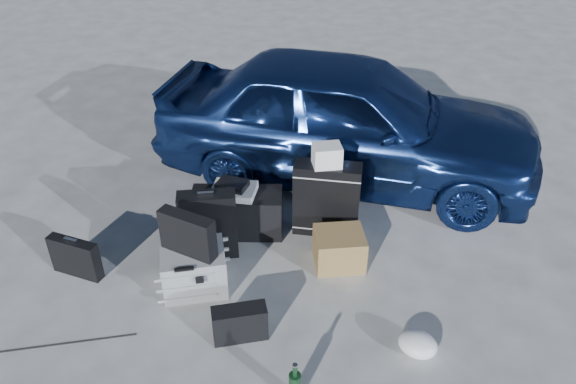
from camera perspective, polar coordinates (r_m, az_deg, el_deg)
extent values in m
plane|color=beige|center=(4.23, -5.50, -12.84)|extent=(60.00, 60.00, 0.00)
imported|color=navy|center=(5.55, 5.98, 7.44)|extent=(3.86, 1.93, 1.26)
cube|color=gray|center=(4.42, -9.51, -7.73)|extent=(0.58, 0.52, 0.35)
cube|color=black|center=(4.20, -10.17, -4.22)|extent=(0.46, 0.26, 0.33)
cube|color=black|center=(4.78, -20.80, -6.23)|extent=(0.44, 0.19, 0.33)
cube|color=black|center=(4.63, -8.07, -3.33)|extent=(0.49, 0.28, 0.60)
cube|color=black|center=(4.83, 3.93, -0.72)|extent=(0.57, 0.22, 0.68)
cube|color=white|center=(4.61, 3.98, 3.71)|extent=(0.27, 0.24, 0.18)
cube|color=black|center=(4.92, -5.18, -2.11)|extent=(0.82, 0.43, 0.39)
cube|color=white|center=(4.80, -5.52, 0.14)|extent=(0.38, 0.29, 0.06)
cube|color=black|center=(4.77, -5.68, 0.74)|extent=(0.28, 0.23, 0.05)
cube|color=olive|center=(4.60, 5.21, -5.76)|extent=(0.46, 0.43, 0.30)
ellipsoid|color=white|center=(4.06, 13.04, -14.83)|extent=(0.34, 0.32, 0.15)
cube|color=black|center=(4.02, -4.92, -13.14)|extent=(0.41, 0.26, 0.27)
cylinder|color=black|center=(3.66, 0.71, -18.80)|extent=(0.09, 0.09, 0.31)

